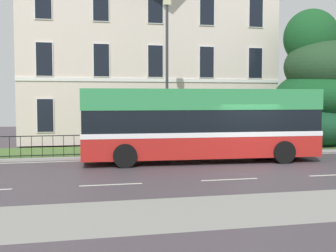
# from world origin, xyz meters

# --- Properties ---
(ground_plane) EXTENTS (60.00, 56.00, 0.18)m
(ground_plane) POSITION_xyz_m (0.00, 0.75, -0.02)
(ground_plane) COLOR #463E45
(georgian_townhouse) EXTENTS (15.69, 10.80, 12.05)m
(georgian_townhouse) POSITION_xyz_m (-2.50, 14.29, 6.18)
(georgian_townhouse) COLOR beige
(georgian_townhouse) RESTS_ON ground_plane
(iron_verge_railing) EXTENTS (15.77, 0.04, 0.97)m
(iron_verge_railing) POSITION_xyz_m (-2.50, 4.40, 0.62)
(iron_verge_railing) COLOR black
(iron_verge_railing) RESTS_ON ground_plane
(evergreen_tree) EXTENTS (5.27, 4.89, 7.87)m
(evergreen_tree) POSITION_xyz_m (6.29, 6.58, 3.27)
(evergreen_tree) COLOR #423328
(evergreen_tree) RESTS_ON ground_plane
(single_decker_bus) EXTENTS (10.30, 3.08, 3.14)m
(single_decker_bus) POSITION_xyz_m (-1.77, 2.46, 1.65)
(single_decker_bus) COLOR #B2201C
(single_decker_bus) RESTS_ON ground_plane
(street_lamp_post) EXTENTS (0.36, 0.24, 7.53)m
(street_lamp_post) POSITION_xyz_m (-2.61, 5.38, 4.39)
(street_lamp_post) COLOR #333338
(street_lamp_post) RESTS_ON ground_plane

